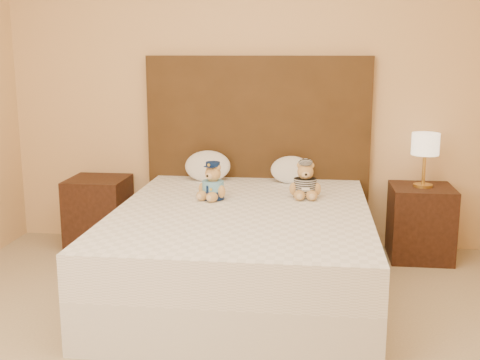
# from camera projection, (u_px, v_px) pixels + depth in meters

# --- Properties ---
(bed) EXTENTS (1.60, 2.00, 0.55)m
(bed) POSITION_uv_depth(u_px,v_px,m) (242.00, 250.00, 3.87)
(bed) COLOR white
(bed) RESTS_ON ground
(headboard) EXTENTS (1.75, 0.08, 1.50)m
(headboard) POSITION_uv_depth(u_px,v_px,m) (257.00, 152.00, 4.75)
(headboard) COLOR #472D15
(headboard) RESTS_ON ground
(nightstand_left) EXTENTS (0.45, 0.45, 0.55)m
(nightstand_left) POSITION_uv_depth(u_px,v_px,m) (99.00, 212.00, 4.80)
(nightstand_left) COLOR #3D1F13
(nightstand_left) RESTS_ON ground
(nightstand_right) EXTENTS (0.45, 0.45, 0.55)m
(nightstand_right) POSITION_uv_depth(u_px,v_px,m) (420.00, 223.00, 4.50)
(nightstand_right) COLOR #3D1F13
(nightstand_right) RESTS_ON ground
(lamp) EXTENTS (0.20, 0.20, 0.40)m
(lamp) POSITION_uv_depth(u_px,v_px,m) (425.00, 147.00, 4.38)
(lamp) COLOR gold
(lamp) RESTS_ON nightstand_right
(teddy_police) EXTENTS (0.29, 0.28, 0.25)m
(teddy_police) POSITION_uv_depth(u_px,v_px,m) (213.00, 181.00, 4.04)
(teddy_police) COLOR tan
(teddy_police) RESTS_ON bed
(teddy_prisoner) EXTENTS (0.24, 0.23, 0.25)m
(teddy_prisoner) POSITION_uv_depth(u_px,v_px,m) (305.00, 180.00, 4.07)
(teddy_prisoner) COLOR tan
(teddy_prisoner) RESTS_ON bed
(pillow_left) EXTENTS (0.35, 0.23, 0.25)m
(pillow_left) POSITION_uv_depth(u_px,v_px,m) (208.00, 165.00, 4.64)
(pillow_left) COLOR white
(pillow_left) RESTS_ON bed
(pillow_right) EXTENTS (0.31, 0.20, 0.22)m
(pillow_right) POSITION_uv_depth(u_px,v_px,m) (291.00, 168.00, 4.57)
(pillow_right) COLOR white
(pillow_right) RESTS_ON bed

